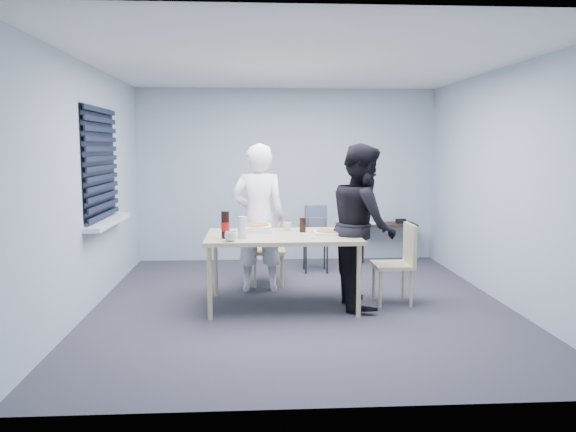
{
  "coord_description": "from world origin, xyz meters",
  "views": [
    {
      "loc": [
        -0.51,
        -6.03,
        1.74
      ],
      "look_at": [
        -0.13,
        0.1,
        0.97
      ],
      "focal_mm": 35.0,
      "sensor_mm": 36.0,
      "label": 1
    }
  ],
  "objects": [
    {
      "name": "backpack",
      "position": [
        0.34,
        1.6,
        0.72
      ],
      "size": [
        0.3,
        0.22,
        0.41
      ],
      "rotation": [
        0.0,
        0.0,
        0.24
      ],
      "color": "#555A63",
      "rests_on": "stool"
    },
    {
      "name": "mug_a",
      "position": [
        -0.74,
        -0.46,
        0.84
      ],
      "size": [
        0.17,
        0.17,
        0.1
      ],
      "primitive_type": "imported",
      "rotation": [
        0.0,
        0.0,
        0.52
      ],
      "color": "silver",
      "rests_on": "dining_table"
    },
    {
      "name": "plastic_cups",
      "position": [
        -0.63,
        -0.26,
        0.9
      ],
      "size": [
        0.1,
        0.1,
        0.22
      ],
      "primitive_type": "cylinder",
      "rotation": [
        0.0,
        0.0,
        -0.09
      ],
      "color": "silver",
      "rests_on": "dining_table"
    },
    {
      "name": "pizza_box_b",
      "position": [
        0.29,
        -0.07,
        0.81
      ],
      "size": [
        0.3,
        0.3,
        0.04
      ],
      "rotation": [
        0.0,
        0.0,
        -0.13
      ],
      "color": "white",
      "rests_on": "dining_table"
    },
    {
      "name": "mug_b",
      "position": [
        -0.13,
        0.22,
        0.84
      ],
      "size": [
        0.1,
        0.1,
        0.09
      ],
      "primitive_type": "imported",
      "color": "silver",
      "rests_on": "dining_table"
    },
    {
      "name": "rubber_band",
      "position": [
        0.09,
        -0.35,
        0.79
      ],
      "size": [
        0.05,
        0.05,
        0.0
      ],
      "primitive_type": "torus",
      "rotation": [
        0.0,
        0.0,
        0.1
      ],
      "color": "red",
      "rests_on": "dining_table"
    },
    {
      "name": "chair_right",
      "position": [
        1.1,
        -0.03,
        0.51
      ],
      "size": [
        0.42,
        0.42,
        0.89
      ],
      "color": "#CABC83",
      "rests_on": "ground"
    },
    {
      "name": "papers",
      "position": [
        1.35,
        2.29,
        0.58
      ],
      "size": [
        0.21,
        0.29,
        0.0
      ],
      "primitive_type": "cube",
      "rotation": [
        0.0,
        0.0,
        -0.02
      ],
      "color": "white",
      "rests_on": "side_table"
    },
    {
      "name": "chair_far",
      "position": [
        -0.33,
        1.0,
        0.51
      ],
      "size": [
        0.42,
        0.42,
        0.89
      ],
      "color": "#CABC83",
      "rests_on": "ground"
    },
    {
      "name": "side_table",
      "position": [
        1.5,
        2.28,
        0.5
      ],
      "size": [
        0.87,
        0.39,
        0.58
      ],
      "color": "#301E16",
      "rests_on": "ground"
    },
    {
      "name": "pizza_box_a",
      "position": [
        -0.49,
        0.16,
        0.83
      ],
      "size": [
        0.33,
        0.33,
        0.08
      ],
      "rotation": [
        0.0,
        0.0,
        0.11
      ],
      "color": "white",
      "rests_on": "dining_table"
    },
    {
      "name": "dining_table",
      "position": [
        -0.2,
        -0.06,
        0.73
      ],
      "size": [
        1.63,
        1.03,
        0.79
      ],
      "color": "#CABC83",
      "rests_on": "ground"
    },
    {
      "name": "room",
      "position": [
        -2.2,
        0.4,
        1.44
      ],
      "size": [
        5.0,
        5.0,
        5.0
      ],
      "color": "#303036",
      "rests_on": "ground"
    },
    {
      "name": "person_black",
      "position": [
        0.66,
        -0.08,
        0.89
      ],
      "size": [
        0.47,
        0.86,
        1.77
      ],
      "primitive_type": "imported",
      "rotation": [
        0.0,
        0.0,
        1.57
      ],
      "color": "black",
      "rests_on": "ground"
    },
    {
      "name": "person_white",
      "position": [
        -0.46,
        0.65,
        0.89
      ],
      "size": [
        0.65,
        0.42,
        1.77
      ],
      "primitive_type": "imported",
      "rotation": [
        0.0,
        0.0,
        3.14
      ],
      "color": "white",
      "rests_on": "ground"
    },
    {
      "name": "cola_glass",
      "position": [
        0.03,
        0.1,
        0.87
      ],
      "size": [
        0.09,
        0.09,
        0.16
      ],
      "primitive_type": "cylinder",
      "rotation": [
        0.0,
        0.0,
        -0.23
      ],
      "color": "black",
      "rests_on": "dining_table"
    },
    {
      "name": "soda_bottle",
      "position": [
        -0.81,
        -0.28,
        0.93
      ],
      "size": [
        0.09,
        0.09,
        0.28
      ],
      "rotation": [
        0.0,
        0.0,
        -0.35
      ],
      "color": "black",
      "rests_on": "dining_table"
    },
    {
      "name": "stool",
      "position": [
        0.34,
        1.61,
        0.41
      ],
      "size": [
        0.37,
        0.37,
        0.52
      ],
      "color": "black",
      "rests_on": "ground"
    },
    {
      "name": "black_box",
      "position": [
        1.72,
        2.29,
        0.61
      ],
      "size": [
        0.17,
        0.15,
        0.06
      ],
      "primitive_type": "cube",
      "rotation": [
        0.0,
        0.0,
        -0.36
      ],
      "color": "black",
      "rests_on": "side_table"
    }
  ]
}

